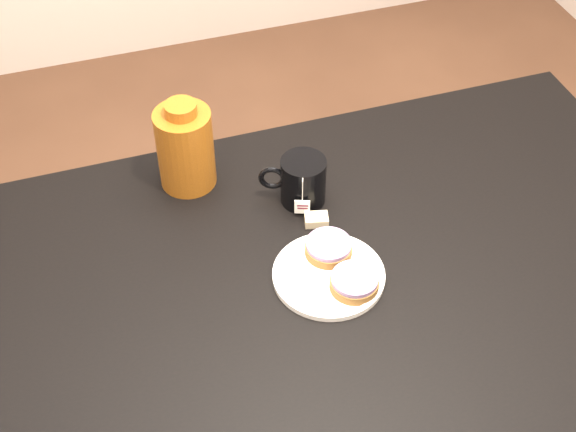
{
  "coord_description": "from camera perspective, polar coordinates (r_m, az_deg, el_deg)",
  "views": [
    {
      "loc": [
        -0.39,
        -0.87,
        1.86
      ],
      "look_at": [
        -0.06,
        0.12,
        0.81
      ],
      "focal_mm": 50.0,
      "sensor_mm": 36.0,
      "label": 1
    }
  ],
  "objects": [
    {
      "name": "plate",
      "position": [
        1.45,
        2.91,
        -4.17
      ],
      "size": [
        0.2,
        0.2,
        0.02
      ],
      "color": "white",
      "rests_on": "table"
    },
    {
      "name": "bagel_back",
      "position": [
        1.48,
        2.91,
        -2.27
      ],
      "size": [
        0.1,
        0.1,
        0.03
      ],
      "color": "brown",
      "rests_on": "plate"
    },
    {
      "name": "bagel_package",
      "position": [
        1.59,
        -7.32,
        4.88
      ],
      "size": [
        0.14,
        0.14,
        0.19
      ],
      "rotation": [
        0.0,
        0.0,
        -0.24
      ],
      "color": "#64300D",
      "rests_on": "table"
    },
    {
      "name": "table",
      "position": [
        1.53,
        3.74,
        -6.4
      ],
      "size": [
        1.4,
        0.9,
        0.75
      ],
      "color": "black",
      "rests_on": "ground_plane"
    },
    {
      "name": "mug",
      "position": [
        1.56,
        1.0,
        2.54
      ],
      "size": [
        0.14,
        0.12,
        0.1
      ],
      "rotation": [
        0.0,
        0.0,
        -0.36
      ],
      "color": "black",
      "rests_on": "table"
    },
    {
      "name": "teabag_pouch",
      "position": [
        1.55,
        2.03,
        -0.26
      ],
      "size": [
        0.05,
        0.04,
        0.02
      ],
      "primitive_type": "cube",
      "rotation": [
        0.0,
        0.0,
        -0.24
      ],
      "color": "#C6B793",
      "rests_on": "table"
    },
    {
      "name": "bagel_front",
      "position": [
        1.42,
        4.74,
        -4.71
      ],
      "size": [
        0.09,
        0.09,
        0.03
      ],
      "color": "brown",
      "rests_on": "plate"
    }
  ]
}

